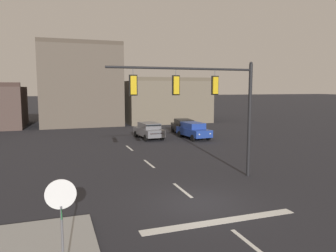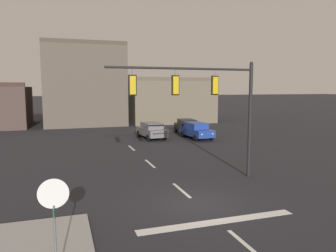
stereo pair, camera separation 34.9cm
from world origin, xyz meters
name	(u,v)px [view 2 (the right image)]	position (x,y,z in m)	size (l,w,h in m)	color
ground_plane	(197,204)	(0.00, 0.00, 0.00)	(400.00, 400.00, 0.00)	#232328
stop_bar_paint	(218,222)	(0.00, -2.00, 0.00)	(6.40, 0.50, 0.01)	silver
lane_centreline	(181,190)	(0.00, 2.00, 0.00)	(0.16, 26.40, 0.01)	silver
signal_mast_near_side	(207,97)	(1.86, 3.21, 4.59)	(8.16, 0.38, 6.49)	black
stop_sign	(54,205)	(-5.79, -4.34, 2.14)	(0.76, 0.64, 2.83)	#56565B
car_lot_nearside	(196,130)	(7.18, 16.95, 0.86)	(2.19, 4.56, 1.61)	navy
car_lot_middle	(187,126)	(7.52, 20.44, 0.86)	(2.30, 4.60, 1.61)	black
car_lot_farside	(151,130)	(2.97, 18.41, 0.86)	(2.21, 4.57, 1.61)	slate
building_row	(91,95)	(-1.37, 34.99, 3.96)	(36.07, 11.64, 10.95)	#473833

